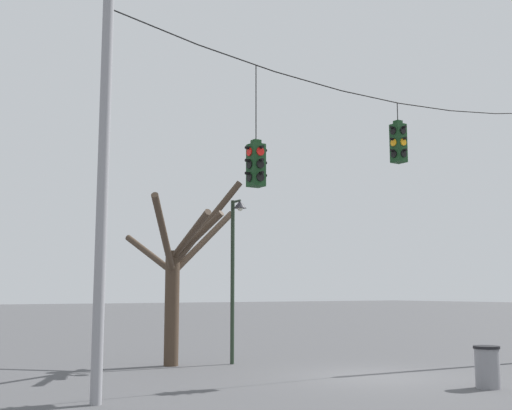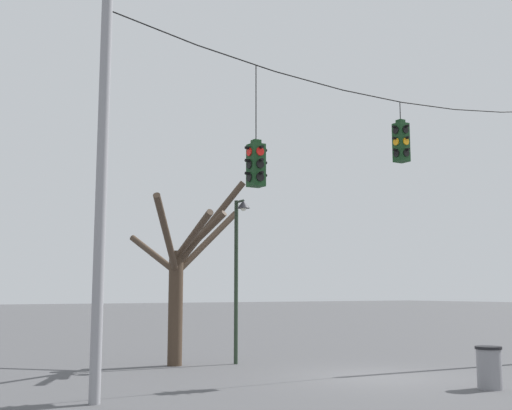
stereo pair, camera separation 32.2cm
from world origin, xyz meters
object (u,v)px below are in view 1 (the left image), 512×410
(traffic_light_over_intersection, at_px, (256,164))
(bare_tree, at_px, (179,273))
(traffic_light_near_left_pole, at_px, (398,143))
(trash_bin, at_px, (487,367))
(street_lamp, at_px, (235,252))
(utility_pole_left, at_px, (103,189))

(traffic_light_over_intersection, relative_size, bare_tree, 0.53)
(traffic_light_near_left_pole, height_order, bare_tree, traffic_light_near_left_pole)
(traffic_light_over_intersection, distance_m, trash_bin, 6.96)
(traffic_light_over_intersection, bearing_deg, street_lamp, 64.75)
(bare_tree, bearing_deg, traffic_light_over_intersection, -95.04)
(traffic_light_over_intersection, relative_size, street_lamp, 0.59)
(traffic_light_near_left_pole, bearing_deg, utility_pole_left, -180.00)
(traffic_light_near_left_pole, relative_size, trash_bin, 1.79)
(traffic_light_over_intersection, xyz_separation_m, trash_bin, (4.45, -2.70, -4.62))
(trash_bin, bearing_deg, bare_tree, 117.95)
(traffic_light_near_left_pole, distance_m, bare_tree, 7.32)
(street_lamp, bearing_deg, bare_tree, 163.76)
(utility_pole_left, xyz_separation_m, traffic_light_over_intersection, (3.65, 0.00, 0.90))
(trash_bin, bearing_deg, utility_pole_left, 161.57)
(utility_pole_left, height_order, street_lamp, utility_pole_left)
(utility_pole_left, bearing_deg, bare_tree, 50.11)
(utility_pole_left, relative_size, street_lamp, 1.70)
(traffic_light_near_left_pole, relative_size, bare_tree, 0.31)
(trash_bin, bearing_deg, street_lamp, 108.50)
(street_lamp, relative_size, trash_bin, 5.29)
(utility_pole_left, distance_m, street_lamp, 7.27)
(utility_pole_left, height_order, traffic_light_near_left_pole, utility_pole_left)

